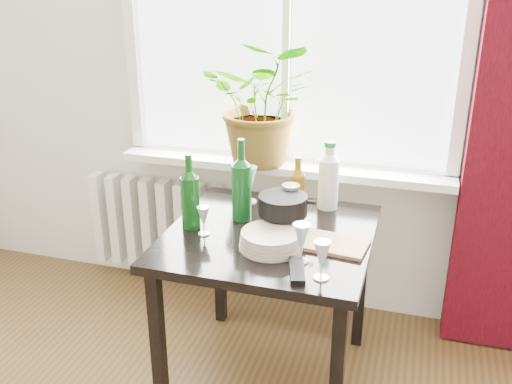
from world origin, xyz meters
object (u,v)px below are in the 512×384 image
(radiator, at_px, (157,224))
(plate_stack, at_px, (271,240))
(wineglass_front_right, at_px, (301,243))
(wine_bottle_right, at_px, (242,179))
(potted_plant, at_px, (265,103))
(table, at_px, (269,252))
(wineglass_front_left, at_px, (204,221))
(wineglass_far_right, at_px, (322,260))
(fondue_pot, at_px, (283,213))
(cutting_board, at_px, (331,244))
(wineglass_back_left, at_px, (249,184))
(wine_bottle_left, at_px, (190,191))
(wineglass_back_center, at_px, (291,203))
(cleaning_bottle, at_px, (329,174))
(tv_remote, at_px, (297,270))
(bottle_amber, at_px, (297,185))

(radiator, relative_size, plate_stack, 3.12)
(radiator, distance_m, wineglass_front_right, 1.40)
(wine_bottle_right, height_order, plate_stack, wine_bottle_right)
(potted_plant, bearing_deg, table, -71.86)
(wineglass_front_left, bearing_deg, wineglass_front_right, -14.45)
(wineglass_far_right, height_order, fondue_pot, fondue_pot)
(wineglass_front_right, distance_m, wineglass_front_left, 0.45)
(wineglass_front_right, relative_size, cutting_board, 0.56)
(wineglass_back_left, bearing_deg, table, -58.25)
(wine_bottle_left, bearing_deg, plate_stack, -13.11)
(radiator, bearing_deg, wine_bottle_right, -37.31)
(wine_bottle_left, xyz_separation_m, wine_bottle_right, (0.18, 0.14, 0.02))
(wine_bottle_left, height_order, wineglass_front_right, wine_bottle_left)
(wineglass_back_center, height_order, cutting_board, wineglass_back_center)
(wineglass_back_left, relative_size, fondue_pot, 0.76)
(cleaning_bottle, height_order, wineglass_back_center, cleaning_bottle)
(wine_bottle_right, xyz_separation_m, cleaning_bottle, (0.34, 0.23, -0.02))
(wineglass_front_left, bearing_deg, cutting_board, 5.86)
(table, bearing_deg, wineglass_back_left, 121.75)
(potted_plant, xyz_separation_m, wine_bottle_right, (0.03, -0.46, -0.23))
(radiator, bearing_deg, tv_remote, -41.72)
(potted_plant, xyz_separation_m, cutting_board, (0.46, -0.61, -0.41))
(wineglass_back_left, xyz_separation_m, plate_stack, (0.22, -0.42, -0.06))
(wine_bottle_right, bearing_deg, fondue_pot, -17.93)
(wine_bottle_right, xyz_separation_m, wineglass_front_left, (-0.10, -0.20, -0.12))
(wine_bottle_right, distance_m, wineglass_far_right, 0.61)
(radiator, bearing_deg, cutting_board, -30.98)
(cutting_board, bearing_deg, bottle_amber, 127.40)
(wine_bottle_right, relative_size, tv_remote, 2.07)
(wine_bottle_left, relative_size, bottle_amber, 1.22)
(radiator, height_order, wineglass_back_center, wineglass_back_center)
(wineglass_far_right, xyz_separation_m, wineglass_front_left, (-0.53, 0.21, -0.01))
(wine_bottle_left, bearing_deg, radiator, 127.36)
(table, bearing_deg, wineglass_far_right, -48.11)
(radiator, relative_size, potted_plant, 1.29)
(bottle_amber, distance_m, cleaning_bottle, 0.16)
(cutting_board, bearing_deg, wineglass_far_right, -88.29)
(cleaning_bottle, height_order, wineglass_far_right, cleaning_bottle)
(cleaning_bottle, bearing_deg, fondue_pot, -114.77)
(radiator, relative_size, table, 0.94)
(radiator, relative_size, wineglass_back_left, 4.44)
(wine_bottle_right, height_order, cleaning_bottle, wine_bottle_right)
(wineglass_back_center, xyz_separation_m, wineglass_front_left, (-0.32, -0.22, -0.03))
(table, bearing_deg, plate_stack, -71.77)
(wine_bottle_right, height_order, wineglass_front_right, wine_bottle_right)
(plate_stack, bearing_deg, fondue_pot, 88.51)
(wineglass_front_left, relative_size, plate_stack, 0.49)
(cleaning_bottle, distance_m, tv_remote, 0.65)
(wineglass_back_left, bearing_deg, cleaning_bottle, 6.51)
(wine_bottle_left, xyz_separation_m, cleaning_bottle, (0.52, 0.38, -0.00))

